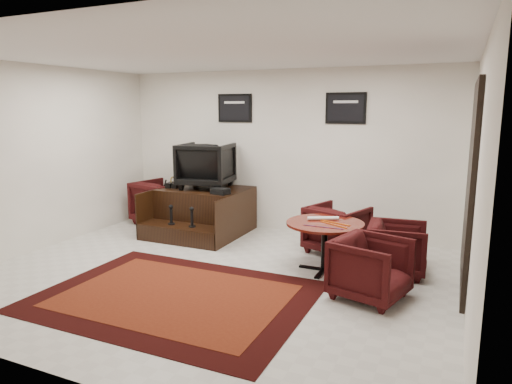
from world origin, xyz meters
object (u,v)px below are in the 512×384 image
at_px(shine_podium, 203,212).
at_px(table_chair_corner, 371,266).
at_px(shine_chair, 206,163).
at_px(table_chair_window, 397,246).
at_px(armchair_side, 162,200).
at_px(meeting_table, 325,228).
at_px(table_chair_back, 337,227).

bearing_deg(shine_podium, table_chair_corner, -27.52).
bearing_deg(shine_podium, shine_chair, 90.00).
bearing_deg(table_chair_corner, shine_chair, 75.38).
height_order(shine_chair, table_chair_corner, shine_chair).
relative_size(shine_podium, table_chair_window, 2.06).
relative_size(shine_chair, table_chair_corner, 1.13).
bearing_deg(armchair_side, table_chair_corner, 167.51).
distance_m(meeting_table, table_chair_corner, 1.00).
distance_m(armchair_side, table_chair_window, 4.51).
bearing_deg(shine_podium, table_chair_window, -11.70).
height_order(meeting_table, table_chair_window, table_chair_window).
height_order(armchair_side, table_chair_back, armchair_side).
distance_m(table_chair_back, table_chair_corner, 1.70).
bearing_deg(table_chair_corner, table_chair_back, 42.19).
xyz_separation_m(shine_podium, armchair_side, (-1.04, 0.24, 0.09)).
bearing_deg(table_chair_window, shine_chair, 70.73).
bearing_deg(shine_chair, shine_podium, 80.52).
xyz_separation_m(armchair_side, table_chair_corner, (4.24, -1.91, -0.06)).
height_order(shine_podium, meeting_table, shine_podium).
xyz_separation_m(table_chair_window, table_chair_corner, (-0.17, -0.97, 0.02)).
height_order(table_chair_back, table_chair_corner, table_chair_back).
bearing_deg(table_chair_window, armchair_side, 72.80).
xyz_separation_m(meeting_table, table_chair_window, (0.90, 0.32, -0.21)).
distance_m(shine_chair, table_chair_window, 3.58).
relative_size(meeting_table, table_chair_corner, 1.31).
bearing_deg(table_chair_back, shine_chair, 11.71).
distance_m(armchair_side, table_chair_corner, 4.65).
bearing_deg(armchair_side, shine_podium, 178.54).
xyz_separation_m(shine_chair, table_chair_back, (2.43, -0.31, -0.81)).
height_order(meeting_table, table_chair_corner, table_chair_corner).
distance_m(shine_podium, shine_chair, 0.87).
bearing_deg(meeting_table, shine_chair, 154.80).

